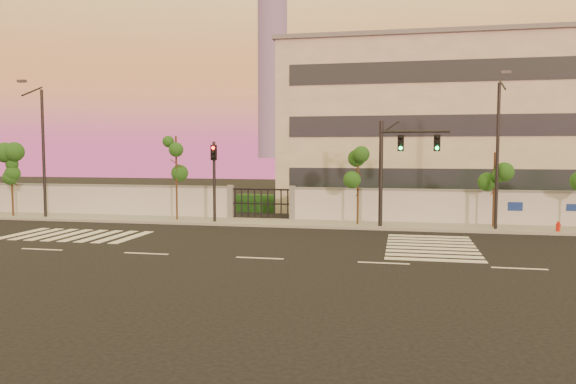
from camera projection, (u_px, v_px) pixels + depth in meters
name	position (u px, v px, depth m)	size (l,w,h in m)	color
ground	(260.00, 258.00, 22.92)	(120.00, 120.00, 0.00)	black
sidewalk	(304.00, 223.00, 33.17)	(60.00, 3.00, 0.15)	gray
perimeter_wall	(310.00, 204.00, 34.54)	(60.00, 0.36, 2.20)	silver
hedge_row	(333.00, 205.00, 37.02)	(41.00, 4.25, 1.80)	#103515
institutional_building	(449.00, 127.00, 42.12)	(24.40, 12.40, 12.25)	#B4AD98
distant_skyscraper	(272.00, 44.00, 304.79)	(16.00, 16.00, 118.00)	slate
road_markings	(247.00, 242.00, 26.90)	(57.00, 7.62, 0.02)	silver
street_tree_b	(12.00, 165.00, 36.24)	(1.63, 1.29, 4.68)	#382314
street_tree_c	(177.00, 159.00, 34.19)	(1.37, 1.09, 5.26)	#382314
street_tree_d	(358.00, 169.00, 32.06)	(1.43, 1.14, 4.51)	#382314
street_tree_e	(495.00, 173.00, 30.99)	(1.36, 1.08, 4.29)	#382314
traffic_signal_main	(395.00, 161.00, 31.09)	(3.80, 0.39, 6.01)	black
traffic_signal_secondary	(214.00, 172.00, 33.28)	(0.38, 0.36, 4.91)	black
streetlight_west	(42.00, 146.00, 35.43)	(0.51, 2.07, 8.60)	black
streetlight_east	(498.00, 148.00, 29.88)	(0.50, 2.01, 8.37)	black
fire_hydrant	(558.00, 228.00, 29.42)	(0.27, 0.25, 0.68)	red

